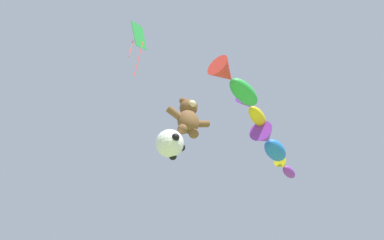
{
  "coord_description": "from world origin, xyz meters",
  "views": [
    {
      "loc": [
        -2.74,
        0.95,
        1.54
      ],
      "look_at": [
        0.49,
        6.86,
        8.29
      ],
      "focal_mm": 28.0,
      "sensor_mm": 36.0,
      "label": 1
    }
  ],
  "objects_px": {
    "soccer_ball_kite": "(170,144)",
    "fish_kite_cobalt": "(270,143)",
    "fish_kite_emerald": "(234,83)",
    "fish_kite_violet": "(286,168)",
    "diamond_kite": "(139,38)",
    "fish_kite_goldfin": "(252,109)",
    "teddy_bear_kite": "(188,117)"
  },
  "relations": [
    {
      "from": "teddy_bear_kite",
      "to": "fish_kite_goldfin",
      "type": "height_order",
      "value": "fish_kite_goldfin"
    },
    {
      "from": "teddy_bear_kite",
      "to": "fish_kite_emerald",
      "type": "bearing_deg",
      "value": -58.08
    },
    {
      "from": "fish_kite_emerald",
      "to": "fish_kite_violet",
      "type": "distance_m",
      "value": 6.12
    },
    {
      "from": "fish_kite_cobalt",
      "to": "fish_kite_goldfin",
      "type": "bearing_deg",
      "value": -148.8
    },
    {
      "from": "teddy_bear_kite",
      "to": "soccer_ball_kite",
      "type": "distance_m",
      "value": 1.52
    },
    {
      "from": "teddy_bear_kite",
      "to": "fish_kite_cobalt",
      "type": "height_order",
      "value": "fish_kite_cobalt"
    },
    {
      "from": "teddy_bear_kite",
      "to": "fish_kite_violet",
      "type": "distance_m",
      "value": 6.5
    },
    {
      "from": "fish_kite_goldfin",
      "to": "fish_kite_violet",
      "type": "relative_size",
      "value": 1.24
    },
    {
      "from": "teddy_bear_kite",
      "to": "diamond_kite",
      "type": "xyz_separation_m",
      "value": [
        -2.47,
        -0.17,
        3.36
      ]
    },
    {
      "from": "soccer_ball_kite",
      "to": "fish_kite_violet",
      "type": "xyz_separation_m",
      "value": [
        6.84,
        1.38,
        2.25
      ]
    },
    {
      "from": "soccer_ball_kite",
      "to": "diamond_kite",
      "type": "distance_m",
      "value": 5.11
    },
    {
      "from": "fish_kite_violet",
      "to": "diamond_kite",
      "type": "xyz_separation_m",
      "value": [
        -8.72,
        -1.72,
        2.49
      ]
    },
    {
      "from": "diamond_kite",
      "to": "fish_kite_violet",
      "type": "bearing_deg",
      "value": 11.15
    },
    {
      "from": "fish_kite_emerald",
      "to": "fish_kite_violet",
      "type": "height_order",
      "value": "fish_kite_emerald"
    },
    {
      "from": "fish_kite_emerald",
      "to": "diamond_kite",
      "type": "relative_size",
      "value": 0.77
    },
    {
      "from": "fish_kite_violet",
      "to": "fish_kite_goldfin",
      "type": "bearing_deg",
      "value": -149.33
    },
    {
      "from": "fish_kite_cobalt",
      "to": "teddy_bear_kite",
      "type": "bearing_deg",
      "value": -173.85
    },
    {
      "from": "fish_kite_cobalt",
      "to": "diamond_kite",
      "type": "distance_m",
      "value": 7.32
    },
    {
      "from": "fish_kite_emerald",
      "to": "fish_kite_violet",
      "type": "relative_size",
      "value": 1.5
    },
    {
      "from": "soccer_ball_kite",
      "to": "fish_kite_cobalt",
      "type": "height_order",
      "value": "fish_kite_cobalt"
    },
    {
      "from": "teddy_bear_kite",
      "to": "soccer_ball_kite",
      "type": "height_order",
      "value": "teddy_bear_kite"
    },
    {
      "from": "fish_kite_emerald",
      "to": "diamond_kite",
      "type": "height_order",
      "value": "diamond_kite"
    },
    {
      "from": "fish_kite_goldfin",
      "to": "diamond_kite",
      "type": "xyz_separation_m",
      "value": [
        -5.22,
        0.35,
        2.0
      ]
    },
    {
      "from": "fish_kite_emerald",
      "to": "fish_kite_cobalt",
      "type": "relative_size",
      "value": 1.0
    },
    {
      "from": "soccer_ball_kite",
      "to": "fish_kite_emerald",
      "type": "relative_size",
      "value": 0.41
    },
    {
      "from": "soccer_ball_kite",
      "to": "fish_kite_cobalt",
      "type": "distance_m",
      "value": 5.5
    },
    {
      "from": "fish_kite_goldfin",
      "to": "teddy_bear_kite",
      "type": "bearing_deg",
      "value": 169.28
    },
    {
      "from": "fish_kite_cobalt",
      "to": "fish_kite_violet",
      "type": "relative_size",
      "value": 1.5
    },
    {
      "from": "fish_kite_emerald",
      "to": "fish_kite_goldfin",
      "type": "distance_m",
      "value": 2.13
    },
    {
      "from": "soccer_ball_kite",
      "to": "fish_kite_goldfin",
      "type": "xyz_separation_m",
      "value": [
        3.35,
        -0.69,
        2.74
      ]
    },
    {
      "from": "fish_kite_emerald",
      "to": "teddy_bear_kite",
      "type": "bearing_deg",
      "value": 121.92
    },
    {
      "from": "fish_kite_emerald",
      "to": "soccer_ball_kite",
      "type": "bearing_deg",
      "value": 131.68
    }
  ]
}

